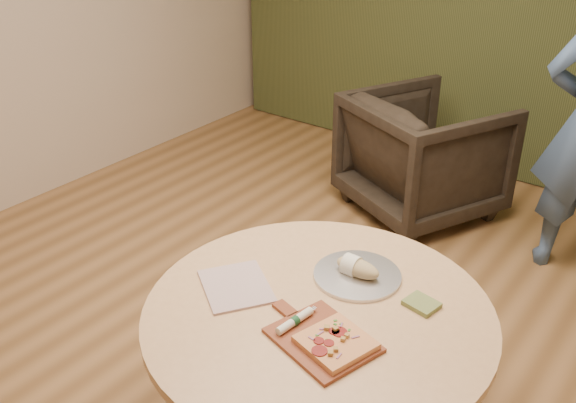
# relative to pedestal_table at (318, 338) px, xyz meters

# --- Properties ---
(room_shell) EXTENTS (5.04, 6.04, 2.84)m
(room_shell) POSITION_rel_pedestal_table_xyz_m (-0.52, 0.26, 0.79)
(room_shell) COLOR olive
(room_shell) RESTS_ON ground
(pedestal_table) EXTENTS (1.33, 1.33, 0.75)m
(pedestal_table) POSITION_rel_pedestal_table_xyz_m (0.00, 0.00, 0.00)
(pedestal_table) COLOR tan
(pedestal_table) RESTS_ON ground
(pizza_paddle) EXTENTS (0.47, 0.36, 0.01)m
(pizza_paddle) POSITION_rel_pedestal_table_xyz_m (0.11, -0.14, 0.15)
(pizza_paddle) COLOR brown
(pizza_paddle) RESTS_ON pedestal_table
(flatbread_pizza) EXTENTS (0.27, 0.27, 0.04)m
(flatbread_pizza) POSITION_rel_pedestal_table_xyz_m (0.17, -0.15, 0.17)
(flatbread_pizza) COLOR #E69A5A
(flatbread_pizza) RESTS_ON pizza_paddle
(cutlery_roll) EXTENTS (0.05, 0.20, 0.03)m
(cutlery_roll) POSITION_rel_pedestal_table_xyz_m (-0.01, -0.14, 0.17)
(cutlery_roll) COLOR silver
(cutlery_roll) RESTS_ON pizza_paddle
(newspaper) EXTENTS (0.39, 0.37, 0.01)m
(newspaper) POSITION_rel_pedestal_table_xyz_m (-0.34, -0.08, 0.15)
(newspaper) COLOR silver
(newspaper) RESTS_ON pedestal_table
(serving_tray) EXTENTS (0.36, 0.36, 0.02)m
(serving_tray) POSITION_rel_pedestal_table_xyz_m (0.00, 0.27, 0.15)
(serving_tray) COLOR silver
(serving_tray) RESTS_ON pedestal_table
(bread_roll) EXTENTS (0.19, 0.09, 0.09)m
(bread_roll) POSITION_rel_pedestal_table_xyz_m (-0.00, 0.27, 0.18)
(bread_roll) COLOR tan
(bread_roll) RESTS_ON serving_tray
(green_packet) EXTENTS (0.14, 0.12, 0.02)m
(green_packet) POSITION_rel_pedestal_table_xyz_m (0.30, 0.25, 0.15)
(green_packet) COLOR #505F2B
(green_packet) RESTS_ON pedestal_table
(armchair) EXTENTS (1.18, 1.16, 0.94)m
(armchair) POSITION_rel_pedestal_table_xyz_m (-0.63, 2.21, -0.14)
(armchair) COLOR black
(armchair) RESTS_ON ground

